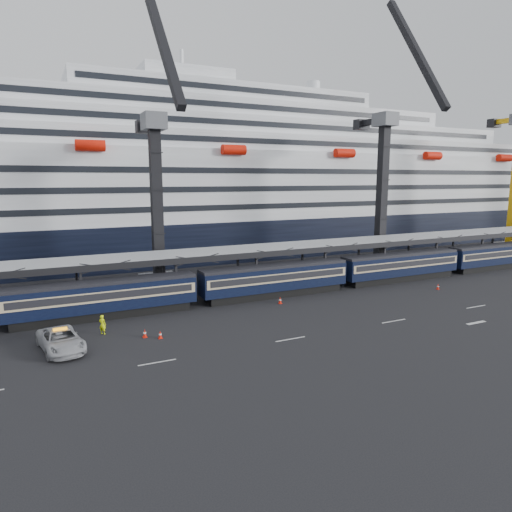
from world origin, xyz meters
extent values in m
plane|color=black|center=(0.00, 0.00, 0.00)|extent=(260.00, 260.00, 0.00)
cube|color=beige|center=(-26.00, -4.00, 0.01)|extent=(3.00, 0.15, 0.02)
cube|color=beige|center=(-14.00, -4.00, 0.01)|extent=(3.00, 0.15, 0.02)
cube|color=beige|center=(-2.00, -4.00, 0.01)|extent=(3.00, 0.15, 0.02)
cube|color=beige|center=(10.00, -4.00, 0.01)|extent=(3.00, 0.15, 0.02)
cube|color=beige|center=(5.00, -8.00, 0.01)|extent=(2.50, 0.40, 0.02)
cube|color=black|center=(-28.00, 10.00, 0.45)|extent=(17.48, 2.40, 0.90)
cube|color=black|center=(-28.00, 10.00, 2.25)|extent=(19.00, 2.80, 2.70)
cube|color=#C3B08A|center=(-28.00, 10.00, 2.55)|extent=(18.62, 2.92, 1.05)
cube|color=black|center=(-28.00, 10.00, 2.60)|extent=(17.86, 2.98, 0.70)
cube|color=black|center=(-28.00, 10.00, 3.75)|extent=(19.00, 2.50, 0.35)
cube|color=black|center=(-8.00, 10.00, 0.45)|extent=(17.48, 2.40, 0.90)
cube|color=black|center=(-8.00, 10.00, 2.25)|extent=(19.00, 2.80, 2.70)
cube|color=#C3B08A|center=(-8.00, 10.00, 2.55)|extent=(18.62, 2.92, 1.05)
cube|color=black|center=(-8.00, 10.00, 2.60)|extent=(17.86, 2.98, 0.70)
cube|color=black|center=(-8.00, 10.00, 3.75)|extent=(19.00, 2.50, 0.35)
cube|color=black|center=(12.00, 10.00, 0.45)|extent=(17.48, 2.40, 0.90)
cube|color=black|center=(12.00, 10.00, 2.25)|extent=(19.00, 2.80, 2.70)
cube|color=#C3B08A|center=(12.00, 10.00, 2.55)|extent=(18.62, 2.92, 1.05)
cube|color=black|center=(12.00, 10.00, 2.60)|extent=(17.86, 2.98, 0.70)
cube|color=black|center=(12.00, 10.00, 3.75)|extent=(19.00, 2.50, 0.35)
cube|color=black|center=(32.00, 10.00, 0.45)|extent=(17.48, 2.40, 0.90)
cube|color=black|center=(32.00, 10.00, 2.25)|extent=(19.00, 2.80, 2.70)
cube|color=#C3B08A|center=(32.00, 10.00, 2.55)|extent=(18.62, 2.92, 1.05)
cube|color=black|center=(32.00, 10.00, 2.60)|extent=(17.86, 2.98, 0.70)
cube|color=black|center=(32.00, 10.00, 3.75)|extent=(19.00, 2.50, 0.35)
cube|color=#919499|center=(0.00, 14.00, 5.40)|extent=(130.00, 6.00, 0.25)
cube|color=black|center=(0.00, 11.00, 5.10)|extent=(130.00, 0.25, 0.70)
cube|color=black|center=(0.00, 17.00, 5.10)|extent=(130.00, 0.25, 0.70)
cube|color=black|center=(-30.00, 11.20, 2.70)|extent=(0.25, 0.25, 5.40)
cube|color=black|center=(-30.00, 16.80, 2.70)|extent=(0.25, 0.25, 5.40)
cube|color=black|center=(-20.00, 11.20, 2.70)|extent=(0.25, 0.25, 5.40)
cube|color=black|center=(-20.00, 16.80, 2.70)|extent=(0.25, 0.25, 5.40)
cube|color=black|center=(-10.00, 11.20, 2.70)|extent=(0.25, 0.25, 5.40)
cube|color=black|center=(-10.00, 16.80, 2.70)|extent=(0.25, 0.25, 5.40)
cube|color=black|center=(0.00, 11.20, 2.70)|extent=(0.25, 0.25, 5.40)
cube|color=black|center=(0.00, 16.80, 2.70)|extent=(0.25, 0.25, 5.40)
cube|color=black|center=(10.00, 11.20, 2.70)|extent=(0.25, 0.25, 5.40)
cube|color=black|center=(10.00, 16.80, 2.70)|extent=(0.25, 0.25, 5.40)
cube|color=black|center=(20.00, 11.20, 2.70)|extent=(0.25, 0.25, 5.40)
cube|color=black|center=(20.00, 16.80, 2.70)|extent=(0.25, 0.25, 5.40)
cube|color=black|center=(30.00, 11.20, 2.70)|extent=(0.25, 0.25, 5.40)
cube|color=black|center=(30.00, 16.80, 2.70)|extent=(0.25, 0.25, 5.40)
cube|color=black|center=(40.00, 16.80, 2.70)|extent=(0.25, 0.25, 5.40)
cube|color=black|center=(0.00, 46.00, 3.50)|extent=(200.00, 28.00, 7.00)
cube|color=silver|center=(0.00, 46.00, 13.00)|extent=(190.00, 26.88, 12.00)
cube|color=silver|center=(0.00, 46.00, 20.50)|extent=(160.00, 24.64, 3.00)
cube|color=black|center=(0.00, 33.63, 20.50)|extent=(153.60, 0.12, 0.90)
cube|color=silver|center=(0.00, 46.00, 23.50)|extent=(124.00, 21.84, 3.00)
cube|color=black|center=(0.00, 35.03, 23.50)|extent=(119.04, 0.12, 0.90)
cube|color=silver|center=(0.00, 46.00, 26.50)|extent=(90.00, 19.04, 3.00)
cube|color=black|center=(0.00, 36.43, 26.50)|extent=(86.40, 0.12, 0.90)
cube|color=silver|center=(0.00, 46.00, 29.50)|extent=(56.00, 16.24, 3.00)
cube|color=black|center=(0.00, 37.83, 29.50)|extent=(53.76, 0.12, 0.90)
cube|color=silver|center=(-8.00, 46.00, 32.00)|extent=(16.00, 12.00, 2.50)
cylinder|color=silver|center=(20.00, 46.00, 32.50)|extent=(2.80, 2.80, 3.00)
cylinder|color=red|center=(-26.00, 31.96, 18.80)|extent=(4.00, 1.60, 1.60)
cylinder|color=red|center=(-4.00, 31.96, 18.80)|extent=(4.00, 1.60, 1.60)
cylinder|color=red|center=(18.00, 31.96, 18.80)|extent=(4.00, 1.60, 1.60)
cylinder|color=red|center=(40.00, 31.96, 18.80)|extent=(4.00, 1.60, 1.60)
cylinder|color=red|center=(62.00, 31.96, 18.80)|extent=(4.00, 1.60, 1.60)
cube|color=#45484C|center=(-20.00, 19.00, 1.00)|extent=(4.50, 4.50, 2.00)
cube|color=black|center=(-20.00, 19.00, 11.00)|extent=(1.30, 1.30, 18.00)
cube|color=#45484C|center=(-20.00, 19.00, 21.00)|extent=(2.60, 3.20, 2.00)
cube|color=black|center=(-20.00, 13.21, 27.89)|extent=(0.90, 12.26, 14.37)
cube|color=black|center=(-20.00, 21.52, 21.00)|extent=(0.90, 5.04, 0.90)
cube|color=black|center=(-20.00, 24.04, 20.80)|extent=(2.20, 1.60, 1.60)
cube|color=#45484C|center=(15.00, 18.00, 1.00)|extent=(4.50, 4.50, 2.00)
cube|color=black|center=(15.00, 18.00, 12.00)|extent=(1.30, 1.30, 20.00)
cube|color=#45484C|center=(15.00, 18.00, 23.00)|extent=(2.60, 3.20, 2.00)
cube|color=black|center=(15.00, 12.26, 31.19)|extent=(0.90, 12.21, 16.90)
cube|color=black|center=(15.00, 20.80, 23.00)|extent=(0.90, 5.60, 0.90)
cube|color=black|center=(15.00, 23.60, 22.80)|extent=(2.20, 1.60, 1.60)
cube|color=#45484C|center=(48.00, 19.00, 1.00)|extent=(4.50, 4.50, 2.00)
cube|color=#EFAC0E|center=(48.00, 21.80, 25.00)|extent=(0.90, 5.60, 0.90)
cube|color=black|center=(48.00, 24.60, 24.80)|extent=(2.20, 1.60, 1.60)
imported|color=#A1A2A8|center=(-32.57, 1.99, 0.90)|extent=(3.97, 6.85, 1.79)
imported|color=#E5FF0D|center=(-28.90, 4.74, 0.92)|extent=(0.80, 0.77, 1.84)
cube|color=red|center=(-25.60, 2.19, 0.02)|extent=(0.39, 0.39, 0.04)
cone|color=red|center=(-25.60, 2.19, 0.41)|extent=(0.33, 0.33, 0.74)
cylinder|color=white|center=(-25.60, 2.19, 0.41)|extent=(0.28, 0.28, 0.12)
cube|color=red|center=(-24.41, 1.30, 0.02)|extent=(0.36, 0.36, 0.04)
cone|color=red|center=(-24.41, 1.30, 0.38)|extent=(0.30, 0.30, 0.68)
cylinder|color=white|center=(-24.41, 1.30, 0.38)|extent=(0.26, 0.26, 0.11)
cube|color=red|center=(-9.10, 6.80, 0.02)|extent=(0.40, 0.40, 0.04)
cone|color=red|center=(-9.10, 6.80, 0.42)|extent=(0.34, 0.34, 0.76)
cylinder|color=white|center=(-9.10, 6.80, 0.42)|extent=(0.28, 0.28, 0.13)
cube|color=red|center=(12.63, 3.83, 0.02)|extent=(0.36, 0.36, 0.04)
cone|color=red|center=(12.63, 3.83, 0.38)|extent=(0.30, 0.30, 0.69)
cylinder|color=white|center=(12.63, 3.83, 0.38)|extent=(0.26, 0.26, 0.11)
camera|label=1|loc=(-33.76, -37.65, 14.13)|focal=32.00mm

